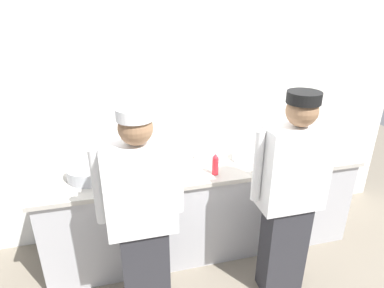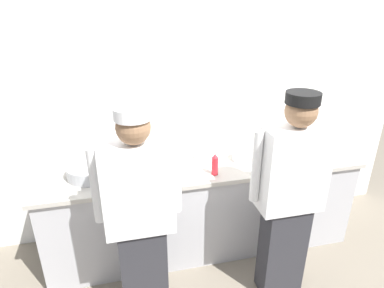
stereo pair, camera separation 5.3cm
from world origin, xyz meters
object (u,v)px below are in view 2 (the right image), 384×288
chef_center (289,195)px  ramekin_yellow_sauce (200,157)px  squeeze_bottle_spare (261,147)px  ramekin_green_sauce (184,159)px  plate_stack_front (245,156)px  plate_stack_rear (131,172)px  mixing_bowl_steel (90,171)px  chef_near_left (140,216)px  ramekin_red_sauce (221,159)px  deli_cup (334,156)px  sheet_tray (292,155)px  chefs_knife (292,157)px  squeeze_bottle_primary (215,165)px  ramekin_orange_sauce (147,163)px  squeeze_bottle_secondary (314,139)px

chef_center → ramekin_yellow_sauce: chef_center is taller
squeeze_bottle_spare → ramekin_green_sauce: 0.76m
chef_center → plate_stack_front: size_ratio=7.21×
plate_stack_rear → mixing_bowl_steel: 0.35m
chef_near_left → ramekin_red_sauce: bearing=40.2°
ramekin_red_sauce → ramekin_green_sauce: (-0.34, 0.08, 0.00)m
plate_stack_rear → ramekin_yellow_sauce: bearing=17.0°
chef_center → ramekin_red_sauce: chef_center is taller
deli_cup → sheet_tray: bearing=153.0°
ramekin_red_sauce → chef_near_left: bearing=-139.8°
squeeze_bottle_spare → ramekin_red_sauce: bearing=-178.8°
plate_stack_front → chefs_knife: size_ratio=0.89×
mixing_bowl_steel → ramekin_yellow_sauce: (1.01, 0.12, -0.03)m
plate_stack_front → sheet_tray: 0.48m
squeeze_bottle_primary → ramekin_green_sauce: size_ratio=2.22×
ramekin_orange_sauce → chef_center: bearing=-38.4°
ramekin_yellow_sauce → ramekin_red_sauce: bearing=-29.8°
plate_stack_front → squeeze_bottle_secondary: 0.80m
squeeze_bottle_spare → chef_near_left: bearing=-150.2°
deli_cup → ramekin_yellow_sauce: bearing=165.1°
sheet_tray → ramekin_orange_sauce: 1.42m
chef_center → ramekin_red_sauce: (-0.33, 0.72, -0.00)m
chef_near_left → squeeze_bottle_spare: bearing=29.8°
chef_near_left → squeeze_bottle_spare: (1.23, 0.71, 0.09)m
squeeze_bottle_secondary → deli_cup: size_ratio=2.30×
ramekin_red_sauce → ramekin_green_sauce: 0.35m
chef_near_left → ramekin_green_sauce: chef_near_left is taller
mixing_bowl_steel → squeeze_bottle_primary: size_ratio=1.96×
chef_center → plate_stack_front: chef_center is taller
chef_near_left → deli_cup: (1.88, 0.47, 0.04)m
squeeze_bottle_spare → chef_center: bearing=-96.4°
sheet_tray → squeeze_bottle_primary: 0.87m
squeeze_bottle_spare → mixing_bowl_steel: bearing=-179.2°
chef_near_left → ramekin_green_sauce: (0.48, 0.77, 0.02)m
plate_stack_front → ramekin_yellow_sauce: bearing=163.3°
ramekin_orange_sauce → squeeze_bottle_spare: bearing=-4.0°
ramekin_red_sauce → ramekin_yellow_sauce: bearing=150.2°
squeeze_bottle_primary → chefs_knife: (0.83, 0.14, -0.09)m
mixing_bowl_steel → squeeze_bottle_spare: bearing=0.8°
squeeze_bottle_secondary → ramekin_red_sauce: size_ratio=2.46×
plate_stack_front → ramekin_green_sauce: plate_stack_front is taller
ramekin_yellow_sauce → deli_cup: bearing=-14.9°
plate_stack_rear → deli_cup: size_ratio=2.77×
squeeze_bottle_spare → chefs_knife: (0.30, -0.10, -0.09)m
ramekin_yellow_sauce → chefs_knife: size_ratio=0.38×
ramekin_orange_sauce → ramekin_red_sauce: bearing=-7.1°
squeeze_bottle_primary → deli_cup: (1.19, 0.00, -0.05)m
ramekin_orange_sauce → ramekin_yellow_sauce: 0.52m
ramekin_orange_sauce → chef_near_left: bearing=-99.5°
ramekin_red_sauce → ramekin_orange_sauce: bearing=172.9°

